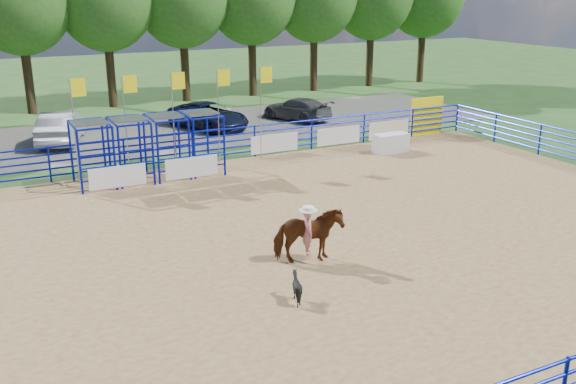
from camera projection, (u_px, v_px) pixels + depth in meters
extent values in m
plane|color=#325823|center=(298.00, 241.00, 19.99)|extent=(120.00, 120.00, 0.00)
cube|color=#9E7C4F|center=(298.00, 241.00, 19.99)|extent=(30.00, 20.00, 0.02)
cube|color=slate|center=(151.00, 134.00, 34.41)|extent=(40.00, 10.00, 0.01)
cube|color=silver|center=(391.00, 143.00, 30.45)|extent=(1.67, 0.81, 0.88)
imported|color=brown|center=(308.00, 235.00, 18.20)|extent=(2.10, 1.39, 1.63)
imported|color=#A51724|center=(308.00, 210.00, 17.96)|extent=(0.44, 0.55, 1.32)
cylinder|color=white|center=(309.00, 186.00, 17.75)|extent=(0.54, 0.54, 0.12)
imported|color=black|center=(297.00, 287.00, 16.08)|extent=(0.88, 0.85, 0.74)
imported|color=gray|center=(61.00, 127.00, 32.20)|extent=(3.14, 5.17, 1.61)
imported|color=black|center=(208.00, 116.00, 35.45)|extent=(3.91, 5.57, 1.41)
imported|color=#525355|center=(297.00, 109.00, 37.73)|extent=(3.33, 4.82, 1.30)
cube|color=white|center=(118.00, 177.00, 24.78)|extent=(2.20, 0.04, 0.85)
cube|color=white|center=(192.00, 167.00, 26.07)|extent=(2.20, 0.04, 0.85)
cube|color=white|center=(275.00, 143.00, 30.00)|extent=(2.40, 0.04, 0.85)
cube|color=white|center=(339.00, 136.00, 31.50)|extent=(2.40, 0.04, 0.85)
cube|color=beige|center=(389.00, 130.00, 32.80)|extent=(2.40, 0.04, 0.90)
cube|color=yellow|center=(427.00, 116.00, 33.85)|extent=(2.00, 0.12, 2.00)
cylinder|color=#3F2B19|center=(28.00, 74.00, 39.16)|extent=(0.56, 0.56, 4.80)
cylinder|color=#3F2B19|center=(110.00, 70.00, 41.31)|extent=(0.56, 0.56, 4.80)
cylinder|color=#3F2B19|center=(185.00, 65.00, 43.46)|extent=(0.56, 0.56, 4.80)
cylinder|color=#3F2B19|center=(252.00, 62.00, 45.62)|extent=(0.56, 0.56, 4.80)
cylinder|color=#3F2B19|center=(314.00, 58.00, 47.77)|extent=(0.56, 0.56, 4.80)
cylinder|color=#3F2B19|center=(370.00, 55.00, 49.92)|extent=(0.56, 0.56, 4.80)
cylinder|color=#3F2B19|center=(421.00, 52.00, 52.08)|extent=(0.56, 0.56, 4.80)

